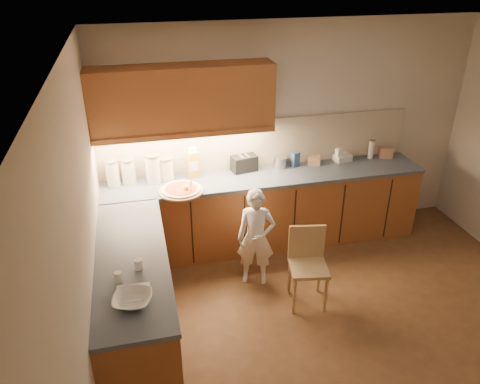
% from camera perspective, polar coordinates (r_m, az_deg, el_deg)
% --- Properties ---
extents(room, '(4.54, 4.50, 2.62)m').
position_cam_1_polar(room, '(3.84, 15.99, 2.25)').
color(room, '#54351D').
rests_on(room, ground).
extents(l_counter, '(3.77, 2.62, 0.92)m').
position_cam_1_polar(l_counter, '(5.16, -1.46, -5.24)').
color(l_counter, '#96562B').
rests_on(l_counter, ground).
extents(backsplash, '(3.75, 0.02, 0.58)m').
position_cam_1_polar(backsplash, '(5.58, 2.39, 5.99)').
color(backsplash, '#B8AB8F').
rests_on(backsplash, l_counter).
extents(upper_cabinets, '(1.95, 0.36, 0.73)m').
position_cam_1_polar(upper_cabinets, '(5.06, -7.03, 11.20)').
color(upper_cabinets, '#96562B').
rests_on(upper_cabinets, ground).
extents(pizza_on_board, '(0.48, 0.48, 0.20)m').
position_cam_1_polar(pizza_on_board, '(5.08, -7.18, 0.25)').
color(pizza_on_board, tan).
rests_on(pizza_on_board, l_counter).
extents(child, '(0.46, 0.37, 1.10)m').
position_cam_1_polar(child, '(4.95, 1.96, -5.59)').
color(child, white).
rests_on(child, ground).
extents(wooden_chair, '(0.43, 0.43, 0.82)m').
position_cam_1_polar(wooden_chair, '(4.78, 8.23, -8.24)').
color(wooden_chair, tan).
rests_on(wooden_chair, ground).
extents(mixing_bowl, '(0.34, 0.34, 0.07)m').
position_cam_1_polar(mixing_bowl, '(3.61, -12.97, -12.69)').
color(mixing_bowl, silver).
rests_on(mixing_bowl, l_counter).
extents(canister_a, '(0.15, 0.15, 0.30)m').
position_cam_1_polar(canister_a, '(5.31, -15.29, 2.27)').
color(canister_a, white).
rests_on(canister_a, l_counter).
extents(canister_b, '(0.17, 0.17, 0.29)m').
position_cam_1_polar(canister_b, '(5.33, -13.45, 2.52)').
color(canister_b, white).
rests_on(canister_b, l_counter).
extents(canister_c, '(0.18, 0.18, 0.33)m').
position_cam_1_polar(canister_c, '(5.29, -10.53, 2.89)').
color(canister_c, white).
rests_on(canister_c, l_counter).
extents(canister_d, '(0.17, 0.17, 0.27)m').
position_cam_1_polar(canister_d, '(5.32, -9.00, 2.83)').
color(canister_d, white).
rests_on(canister_d, l_counter).
extents(oil_jug, '(0.14, 0.11, 0.36)m').
position_cam_1_polar(oil_jug, '(5.34, -5.73, 3.45)').
color(oil_jug, gold).
rests_on(oil_jug, l_counter).
extents(toaster, '(0.32, 0.22, 0.19)m').
position_cam_1_polar(toaster, '(5.50, 0.51, 3.51)').
color(toaster, black).
rests_on(toaster, l_counter).
extents(steel_pot, '(0.18, 0.18, 0.13)m').
position_cam_1_polar(steel_pot, '(5.63, 4.88, 3.68)').
color(steel_pot, '#B1B2B7').
rests_on(steel_pot, l_counter).
extents(blue_box, '(0.10, 0.09, 0.18)m').
position_cam_1_polar(blue_box, '(5.66, 6.77, 3.97)').
color(blue_box, '#315293').
rests_on(blue_box, l_counter).
extents(card_box_a, '(0.18, 0.15, 0.11)m').
position_cam_1_polar(card_box_a, '(5.76, 8.99, 3.84)').
color(card_box_a, tan).
rests_on(card_box_a, l_counter).
extents(white_bottle, '(0.08, 0.08, 0.18)m').
position_cam_1_polar(white_bottle, '(5.86, 11.87, 4.39)').
color(white_bottle, white).
rests_on(white_bottle, l_counter).
extents(flat_pack, '(0.22, 0.17, 0.08)m').
position_cam_1_polar(flat_pack, '(5.93, 12.40, 4.11)').
color(flat_pack, silver).
rests_on(flat_pack, l_counter).
extents(tall_jar, '(0.08, 0.08, 0.24)m').
position_cam_1_polar(tall_jar, '(6.06, 15.72, 5.05)').
color(tall_jar, silver).
rests_on(tall_jar, l_counter).
extents(card_box_b, '(0.19, 0.17, 0.12)m').
position_cam_1_polar(card_box_b, '(6.17, 17.35, 4.63)').
color(card_box_b, '#9D7254').
rests_on(card_box_b, l_counter).
extents(dough_cloth, '(0.26, 0.21, 0.02)m').
position_cam_1_polar(dough_cloth, '(3.71, -12.89, -11.88)').
color(dough_cloth, silver).
rests_on(dough_cloth, l_counter).
extents(spice_jar_a, '(0.08, 0.08, 0.08)m').
position_cam_1_polar(spice_jar_a, '(3.84, -14.63, -9.97)').
color(spice_jar_a, silver).
rests_on(spice_jar_a, l_counter).
extents(spice_jar_b, '(0.08, 0.08, 0.09)m').
position_cam_1_polar(spice_jar_b, '(3.94, -12.28, -8.59)').
color(spice_jar_b, white).
rests_on(spice_jar_b, l_counter).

